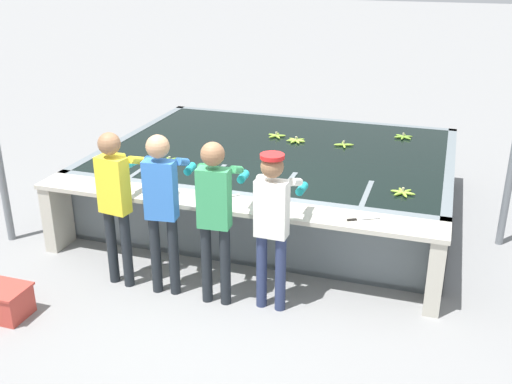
{
  "coord_description": "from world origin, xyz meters",
  "views": [
    {
      "loc": [
        2.15,
        -5.36,
        3.43
      ],
      "look_at": [
        0.0,
        1.22,
        0.61
      ],
      "focal_mm": 42.0,
      "sensor_mm": 36.0,
      "label": 1
    }
  ],
  "objects_px": {
    "banana_bunch_floating_0": "(403,192)",
    "knife_1": "(358,219)",
    "banana_bunch_floating_1": "(344,145)",
    "banana_bunch_floating_4": "(170,161)",
    "banana_bunch_floating_2": "(276,136)",
    "banana_bunch_floating_3": "(403,137)",
    "crate": "(2,301)",
    "knife_0": "(221,198)",
    "worker_1": "(162,199)",
    "worker_0": "(116,195)",
    "worker_3": "(273,217)",
    "banana_bunch_floating_5": "(296,140)",
    "worker_2": "(215,208)"
  },
  "relations": [
    {
      "from": "banana_bunch_floating_0",
      "to": "knife_1",
      "type": "distance_m",
      "value": 0.93
    },
    {
      "from": "banana_bunch_floating_1",
      "to": "banana_bunch_floating_4",
      "type": "relative_size",
      "value": 0.99
    },
    {
      "from": "banana_bunch_floating_2",
      "to": "banana_bunch_floating_3",
      "type": "distance_m",
      "value": 1.85
    },
    {
      "from": "banana_bunch_floating_1",
      "to": "crate",
      "type": "relative_size",
      "value": 0.51
    },
    {
      "from": "banana_bunch_floating_4",
      "to": "knife_0",
      "type": "distance_m",
      "value": 1.43
    },
    {
      "from": "knife_1",
      "to": "crate",
      "type": "xyz_separation_m",
      "value": [
        -3.29,
        -1.48,
        -0.72
      ]
    },
    {
      "from": "banana_bunch_floating_3",
      "to": "worker_1",
      "type": "bearing_deg",
      "value": -120.25
    },
    {
      "from": "worker_0",
      "to": "banana_bunch_floating_4",
      "type": "relative_size",
      "value": 6.13
    },
    {
      "from": "knife_0",
      "to": "knife_1",
      "type": "relative_size",
      "value": 0.85
    },
    {
      "from": "worker_0",
      "to": "banana_bunch_floating_2",
      "type": "height_order",
      "value": "worker_0"
    },
    {
      "from": "worker_3",
      "to": "crate",
      "type": "relative_size",
      "value": 3.02
    },
    {
      "from": "worker_3",
      "to": "banana_bunch_floating_5",
      "type": "distance_m",
      "value": 2.92
    },
    {
      "from": "worker_2",
      "to": "banana_bunch_floating_5",
      "type": "relative_size",
      "value": 6.24
    },
    {
      "from": "banana_bunch_floating_2",
      "to": "crate",
      "type": "bearing_deg",
      "value": -112.71
    },
    {
      "from": "worker_2",
      "to": "banana_bunch_floating_1",
      "type": "distance_m",
      "value": 3.05
    },
    {
      "from": "knife_0",
      "to": "banana_bunch_floating_2",
      "type": "bearing_deg",
      "value": 91.86
    },
    {
      "from": "worker_2",
      "to": "banana_bunch_floating_5",
      "type": "distance_m",
      "value": 2.95
    },
    {
      "from": "worker_2",
      "to": "knife_0",
      "type": "bearing_deg",
      "value": 106.53
    },
    {
      "from": "worker_0",
      "to": "knife_1",
      "type": "distance_m",
      "value": 2.53
    },
    {
      "from": "banana_bunch_floating_3",
      "to": "crate",
      "type": "height_order",
      "value": "banana_bunch_floating_3"
    },
    {
      "from": "banana_bunch_floating_5",
      "to": "knife_1",
      "type": "bearing_deg",
      "value": -62.03
    },
    {
      "from": "worker_2",
      "to": "banana_bunch_floating_4",
      "type": "xyz_separation_m",
      "value": [
        -1.27,
        1.58,
        -0.16
      ]
    },
    {
      "from": "worker_0",
      "to": "banana_bunch_floating_3",
      "type": "distance_m",
      "value": 4.44
    },
    {
      "from": "worker_0",
      "to": "worker_3",
      "type": "bearing_deg",
      "value": 1.61
    },
    {
      "from": "banana_bunch_floating_1",
      "to": "banana_bunch_floating_4",
      "type": "distance_m",
      "value": 2.44
    },
    {
      "from": "banana_bunch_floating_0",
      "to": "banana_bunch_floating_3",
      "type": "relative_size",
      "value": 1.0
    },
    {
      "from": "banana_bunch_floating_0",
      "to": "banana_bunch_floating_2",
      "type": "distance_m",
      "value": 2.59
    },
    {
      "from": "worker_3",
      "to": "banana_bunch_floating_2",
      "type": "height_order",
      "value": "worker_3"
    },
    {
      "from": "worker_0",
      "to": "banana_bunch_floating_3",
      "type": "height_order",
      "value": "worker_0"
    },
    {
      "from": "worker_1",
      "to": "banana_bunch_floating_2",
      "type": "relative_size",
      "value": 6.33
    },
    {
      "from": "banana_bunch_floating_1",
      "to": "banana_bunch_floating_5",
      "type": "distance_m",
      "value": 0.69
    },
    {
      "from": "worker_1",
      "to": "knife_1",
      "type": "bearing_deg",
      "value": 15.4
    },
    {
      "from": "banana_bunch_floating_2",
      "to": "banana_bunch_floating_5",
      "type": "xyz_separation_m",
      "value": [
        0.33,
        -0.13,
        -0.0
      ]
    },
    {
      "from": "worker_2",
      "to": "banana_bunch_floating_2",
      "type": "relative_size",
      "value": 6.29
    },
    {
      "from": "worker_1",
      "to": "crate",
      "type": "bearing_deg",
      "value": -145.11
    },
    {
      "from": "banana_bunch_floating_4",
      "to": "banana_bunch_floating_5",
      "type": "distance_m",
      "value": 1.91
    },
    {
      "from": "worker_2",
      "to": "banana_bunch_floating_2",
      "type": "bearing_deg",
      "value": 94.98
    },
    {
      "from": "worker_3",
      "to": "crate",
      "type": "height_order",
      "value": "worker_3"
    },
    {
      "from": "worker_1",
      "to": "banana_bunch_floating_5",
      "type": "xyz_separation_m",
      "value": [
        0.65,
        2.93,
        -0.17
      ]
    },
    {
      "from": "worker_1",
      "to": "banana_bunch_floating_1",
      "type": "xyz_separation_m",
      "value": [
        1.34,
        2.94,
        -0.17
      ]
    },
    {
      "from": "banana_bunch_floating_0",
      "to": "banana_bunch_floating_3",
      "type": "xyz_separation_m",
      "value": [
        -0.2,
        2.2,
        0.0
      ]
    },
    {
      "from": "banana_bunch_floating_3",
      "to": "banana_bunch_floating_5",
      "type": "bearing_deg",
      "value": -155.5
    },
    {
      "from": "knife_0",
      "to": "banana_bunch_floating_3",
      "type": "bearing_deg",
      "value": 60.25
    },
    {
      "from": "worker_0",
      "to": "worker_3",
      "type": "xyz_separation_m",
      "value": [
        1.7,
        0.05,
        -0.04
      ]
    },
    {
      "from": "knife_1",
      "to": "knife_0",
      "type": "bearing_deg",
      "value": 176.61
    },
    {
      "from": "worker_1",
      "to": "worker_2",
      "type": "relative_size",
      "value": 1.01
    },
    {
      "from": "banana_bunch_floating_4",
      "to": "crate",
      "type": "distance_m",
      "value": 2.71
    },
    {
      "from": "worker_3",
      "to": "banana_bunch_floating_2",
      "type": "xyz_separation_m",
      "value": [
        -0.84,
        3.0,
        -0.12
      ]
    },
    {
      "from": "banana_bunch_floating_0",
      "to": "banana_bunch_floating_2",
      "type": "height_order",
      "value": "same"
    },
    {
      "from": "banana_bunch_floating_2",
      "to": "knife_0",
      "type": "xyz_separation_m",
      "value": [
        0.08,
        -2.44,
        -0.01
      ]
    }
  ]
}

